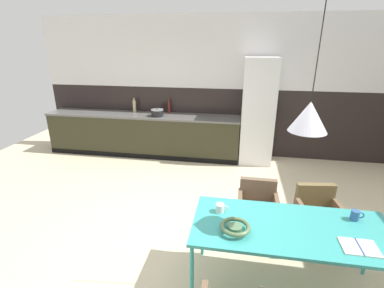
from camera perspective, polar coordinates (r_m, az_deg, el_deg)
The scene contains 16 objects.
ground_plane at distance 3.79m, azimuth -0.83°, elevation -18.36°, with size 9.67×9.67×0.00m, color beige.
back_wall_splashback_dark at distance 6.17m, azimuth 4.27°, elevation 4.67°, with size 7.44×0.12×1.44m, color black.
back_wall_panel_upper at distance 5.95m, azimuth 4.64°, elevation 18.17°, with size 7.44×0.12×1.44m, color silver.
kitchen_counter at distance 6.23m, azimuth -9.92°, elevation 1.97°, with size 4.19×0.63×0.90m.
refrigerator_column at distance 5.73m, azimuth 13.28°, elevation 6.36°, with size 0.63×0.60×2.10m, color silver.
dining_table at distance 2.86m, azimuth 19.64°, elevation -16.37°, with size 1.83×0.80×0.76m.
armchair_far_side at distance 3.72m, azimuth 24.26°, elevation -11.92°, with size 0.54×0.53×0.75m.
armchair_by_stool at distance 3.67m, azimuth 13.26°, elevation -11.35°, with size 0.49×0.47×0.73m.
fruit_bowl at distance 2.64m, azimuth 8.80°, elevation -16.41°, with size 0.27×0.27×0.07m.
open_book at distance 2.83m, azimuth 30.99°, elevation -17.59°, with size 0.29×0.22×0.02m.
mug_glass_clear at distance 2.87m, azimuth 5.79°, elevation -12.85°, with size 0.13×0.08×0.09m.
mug_wide_latte at distance 3.16m, azimuth 30.36°, elevation -12.43°, with size 0.12×0.08×0.10m.
cooking_pot at distance 5.89m, azimuth -7.10°, elevation 6.34°, with size 0.26×0.26×0.17m.
bottle_vinegar_dark at distance 6.31m, azimuth -11.66°, elevation 7.60°, with size 0.07×0.07×0.31m.
bottle_oil_tall at distance 6.13m, azimuth -4.70°, elevation 7.53°, with size 0.06×0.06×0.32m.
pendant_lamp_over_table_near at distance 2.39m, azimuth 22.76°, elevation 5.18°, with size 0.30×0.30×1.15m.
Camera 1 is at (0.56, -2.92, 2.36)m, focal length 26.14 mm.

